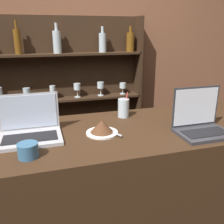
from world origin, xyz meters
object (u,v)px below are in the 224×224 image
laptop_near (30,129)px  water_glass (123,108)px  laptop_far (201,122)px  cake_plate (102,128)px  coffee_cup (28,150)px

laptop_near → water_glass: laptop_near is taller
laptop_near → laptop_far: laptop_far is taller
cake_plate → water_glass: bearing=49.0°
laptop_far → coffee_cup: size_ratio=3.16×
water_glass → coffee_cup: water_glass is taller
cake_plate → water_glass: (0.21, 0.24, 0.03)m
laptop_far → coffee_cup: (-0.92, -0.03, -0.03)m
laptop_near → water_glass: (0.59, 0.18, 0.01)m
laptop_near → coffee_cup: laptop_near is taller
laptop_near → water_glass: 0.61m
cake_plate → coffee_cup: bearing=-156.2°
laptop_far → water_glass: bearing=130.8°
water_glass → laptop_near: bearing=-163.3°
laptop_near → cake_plate: laptop_near is taller
cake_plate → laptop_far: bearing=-14.5°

